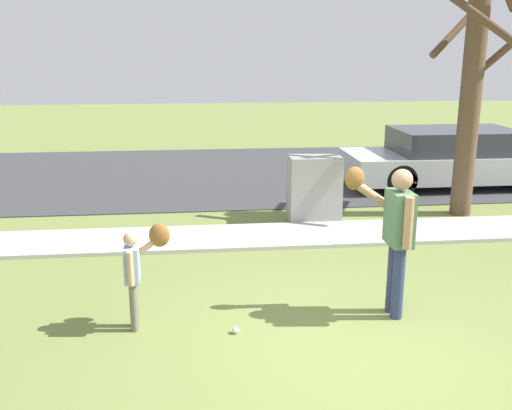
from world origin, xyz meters
TOP-DOWN VIEW (x-y plane):
  - ground_plane at (0.00, 3.50)m, footprint 48.00×48.00m
  - sidewalk_strip at (0.00, 3.60)m, footprint 36.00×1.20m
  - road_surface at (0.00, 8.60)m, footprint 36.00×6.80m
  - person_adult at (0.59, 0.75)m, footprint 0.67×0.61m
  - person_child at (-2.15, 0.74)m, footprint 0.47×0.43m
  - baseball at (-1.16, 0.47)m, footprint 0.07×0.07m
  - utility_cabinet at (0.49, 4.46)m, footprint 0.88×0.54m
  - street_tree_near at (3.22, 4.59)m, footprint 1.84×1.88m
  - parked_sedan_silver at (4.01, 6.74)m, footprint 4.60×1.80m

SIDE VIEW (x-z plane):
  - ground_plane at x=0.00m, z-range 0.00..0.00m
  - road_surface at x=0.00m, z-range 0.00..0.02m
  - sidewalk_strip at x=0.00m, z-range 0.00..0.06m
  - baseball at x=-1.16m, z-range 0.00..0.07m
  - utility_cabinet at x=0.49m, z-range 0.00..1.14m
  - parked_sedan_silver at x=4.01m, z-range 0.01..1.23m
  - person_child at x=-2.15m, z-range 0.16..1.27m
  - person_adult at x=0.59m, z-range 0.19..1.86m
  - street_tree_near at x=3.22m, z-range 0.16..4.49m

